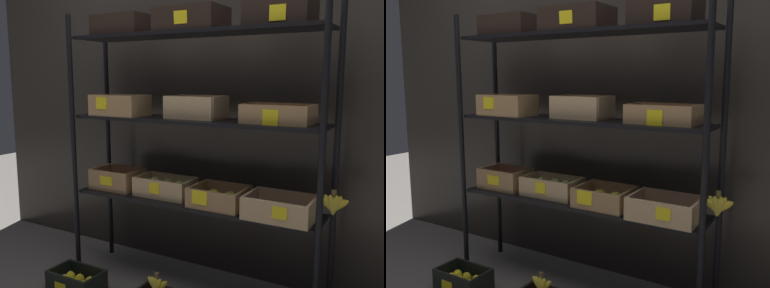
% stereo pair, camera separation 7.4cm
% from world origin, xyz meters
% --- Properties ---
extents(ground_plane, '(10.00, 10.00, 0.00)m').
position_xyz_m(ground_plane, '(0.00, 0.00, 0.00)').
color(ground_plane, '#605B56').
extents(storefront_wall, '(3.97, 0.12, 2.85)m').
position_xyz_m(storefront_wall, '(0.00, 0.37, 1.42)').
color(storefront_wall, '#2D2823').
rests_on(storefront_wall, ground_plane).
extents(display_rack, '(1.71, 0.37, 1.68)m').
position_xyz_m(display_rack, '(0.00, 0.00, 1.04)').
color(display_rack, black).
rests_on(display_rack, ground_plane).
extents(crate_ground_lemon, '(0.32, 0.21, 0.13)m').
position_xyz_m(crate_ground_lemon, '(-0.60, -0.37, 0.05)').
color(crate_ground_lemon, black).
rests_on(crate_ground_lemon, ground_plane).
extents(banana_bunch_loose, '(0.14, 0.04, 0.13)m').
position_xyz_m(banana_bunch_loose, '(-0.00, -0.38, 0.19)').
color(banana_bunch_loose, brown).
rests_on(banana_bunch_loose, crate_ground_tangerine).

